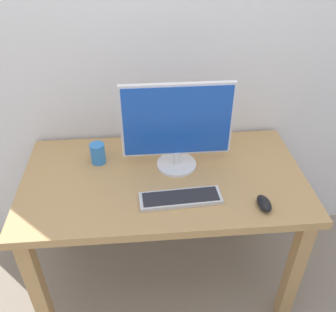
{
  "coord_description": "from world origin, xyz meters",
  "views": [
    {
      "loc": [
        -0.1,
        -1.39,
        1.89
      ],
      "look_at": [
        0.02,
        0.0,
        0.89
      ],
      "focal_mm": 38.97,
      "sensor_mm": 36.0,
      "label": 1
    }
  ],
  "objects_px": {
    "coffee_mug": "(98,153)",
    "monitor": "(177,126)",
    "keyboard_primary": "(181,198)",
    "desk": "(164,193)",
    "mouse": "(264,203)"
  },
  "relations": [
    {
      "from": "keyboard_primary",
      "to": "coffee_mug",
      "type": "relative_size",
      "value": 3.48
    },
    {
      "from": "desk",
      "to": "mouse",
      "type": "bearing_deg",
      "value": -31.04
    },
    {
      "from": "keyboard_primary",
      "to": "coffee_mug",
      "type": "distance_m",
      "value": 0.51
    },
    {
      "from": "mouse",
      "to": "monitor",
      "type": "bearing_deg",
      "value": 130.35
    },
    {
      "from": "monitor",
      "to": "keyboard_primary",
      "type": "xyz_separation_m",
      "value": [
        -0.01,
        -0.27,
        -0.22
      ]
    },
    {
      "from": "monitor",
      "to": "keyboard_primary",
      "type": "height_order",
      "value": "monitor"
    },
    {
      "from": "monitor",
      "to": "coffee_mug",
      "type": "height_order",
      "value": "monitor"
    },
    {
      "from": "desk",
      "to": "coffee_mug",
      "type": "distance_m",
      "value": 0.39
    },
    {
      "from": "monitor",
      "to": "mouse",
      "type": "xyz_separation_m",
      "value": [
        0.35,
        -0.34,
        -0.21
      ]
    },
    {
      "from": "keyboard_primary",
      "to": "coffee_mug",
      "type": "xyz_separation_m",
      "value": [
        -0.39,
        0.32,
        0.04
      ]
    },
    {
      "from": "desk",
      "to": "keyboard_primary",
      "type": "distance_m",
      "value": 0.22
    },
    {
      "from": "coffee_mug",
      "to": "monitor",
      "type": "bearing_deg",
      "value": -8.27
    },
    {
      "from": "desk",
      "to": "monitor",
      "type": "height_order",
      "value": "monitor"
    },
    {
      "from": "desk",
      "to": "coffee_mug",
      "type": "xyz_separation_m",
      "value": [
        -0.32,
        0.14,
        0.16
      ]
    },
    {
      "from": "coffee_mug",
      "to": "keyboard_primary",
      "type": "bearing_deg",
      "value": -39.82
    }
  ]
}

